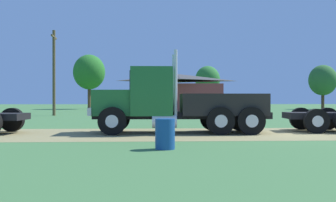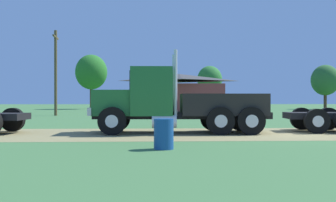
% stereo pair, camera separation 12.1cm
% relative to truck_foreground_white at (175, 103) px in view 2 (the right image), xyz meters
% --- Properties ---
extents(ground_plane, '(200.00, 200.00, 0.00)m').
position_rel_truck_foreground_white_xyz_m(ground_plane, '(4.32, -0.49, -1.28)').
color(ground_plane, '#40703C').
extents(dirt_track, '(120.00, 6.00, 0.01)m').
position_rel_truck_foreground_white_xyz_m(dirt_track, '(4.32, -0.49, -1.28)').
color(dirt_track, '#8A8052').
rests_on(dirt_track, ground_plane).
extents(truck_foreground_white, '(7.67, 2.67, 3.49)m').
position_rel_truck_foreground_white_xyz_m(truck_foreground_white, '(0.00, 0.00, 0.00)').
color(truck_foreground_white, black).
rests_on(truck_foreground_white, ground_plane).
extents(steel_barrel, '(0.57, 0.57, 0.88)m').
position_rel_truck_foreground_white_xyz_m(steel_barrel, '(-0.69, -5.54, -0.84)').
color(steel_barrel, '#19478C').
rests_on(steel_barrel, ground_plane).
extents(shed_building, '(10.10, 6.81, 4.39)m').
position_rel_truck_foreground_white_xyz_m(shed_building, '(2.22, 28.67, 0.83)').
color(shed_building, brown).
rests_on(shed_building, ground_plane).
extents(utility_pole_near, '(0.26, 2.20, 7.58)m').
position_rel_truck_foreground_white_xyz_m(utility_pole_near, '(-9.51, 18.50, 2.75)').
color(utility_pole_near, brown).
rests_on(utility_pole_near, ground_plane).
extents(tree_left, '(4.70, 4.70, 8.07)m').
position_rel_truck_foreground_white_xyz_m(tree_left, '(-9.88, 42.04, 4.18)').
color(tree_left, '#513823').
rests_on(tree_left, ground_plane).
extents(tree_mid, '(3.61, 3.61, 6.31)m').
position_rel_truck_foreground_white_xyz_m(tree_mid, '(7.52, 40.22, 3.01)').
color(tree_mid, '#513823').
rests_on(tree_mid, ground_plane).
extents(tree_right, '(4.01, 4.01, 6.42)m').
position_rel_truck_foreground_white_xyz_m(tree_right, '(24.11, 38.91, 2.91)').
color(tree_right, '#513823').
rests_on(tree_right, ground_plane).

